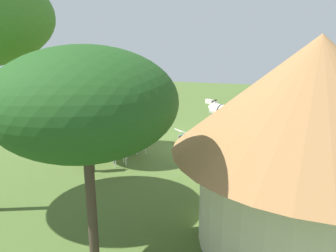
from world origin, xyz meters
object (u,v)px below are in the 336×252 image
patio_chair_near_lawn (109,134)px  striped_lounge_chair (186,136)px  thatched_hut (311,133)px  patio_dining_table (113,139)px  patio_chair_east_end (83,146)px  guest_beside_umbrella (89,145)px  patio_chair_west_end (120,152)px  patio_chair_near_hut (142,140)px  zebra_nearest_camera (225,112)px  zebra_by_umbrella (266,141)px  standing_watcher (268,115)px  shade_umbrella (111,90)px  acacia_tree_right_background (85,103)px

patio_chair_near_lawn → striped_lounge_chair: (-2.98, -1.44, -0.27)m
thatched_hut → patio_dining_table: (6.40, -4.17, -1.95)m
patio_chair_east_end → guest_beside_umbrella: bearing=4.6°
patio_chair_west_end → patio_chair_near_hut: (-0.35, -1.49, 0.00)m
patio_chair_near_hut → zebra_nearest_camera: 4.69m
patio_chair_west_end → zebra_by_umbrella: (-5.01, -1.20, 0.45)m
patio_chair_west_end → guest_beside_umbrella: 1.17m
thatched_hut → zebra_nearest_camera: thatched_hut is taller
patio_chair_near_lawn → zebra_nearest_camera: size_ratio=0.47×
patio_chair_west_end → zebra_by_umbrella: zebra_by_umbrella is taller
patio_chair_west_end → standing_watcher: 7.05m
patio_chair_west_end → guest_beside_umbrella: guest_beside_umbrella is taller
patio_chair_east_end → patio_chair_west_end: bearing=45.5°
thatched_hut → shade_umbrella: (6.40, -4.17, -0.04)m
guest_beside_umbrella → zebra_nearest_camera: (-3.97, -5.93, -0.00)m
patio_chair_east_end → patio_chair_west_end: (-1.61, 0.30, 0.00)m
patio_chair_east_end → zebra_nearest_camera: size_ratio=0.47×
patio_chair_near_lawn → striped_lounge_chair: size_ratio=0.94×
patio_chair_west_end → standing_watcher: bearing=8.1°
patio_chair_east_end → patio_chair_near_hut: same height
patio_chair_east_end → zebra_nearest_camera: zebra_nearest_camera is taller
thatched_hut → patio_dining_table: size_ratio=4.28×
patio_chair_near_hut → zebra_by_umbrella: bearing=-122.2°
patio_chair_west_end → guest_beside_umbrella: bearing=-171.3°
patio_dining_table → standing_watcher: (-5.79, -3.87, 0.40)m
shade_umbrella → patio_chair_near_hut: bearing=-151.4°
thatched_hut → standing_watcher: bearing=-85.7°
zebra_by_umbrella → thatched_hut: bearing=134.9°
thatched_hut → shade_umbrella: thatched_hut is taller
zebra_nearest_camera → thatched_hut: bearing=-129.6°
patio_dining_table → patio_chair_east_end: 1.15m
patio_chair_near_lawn → thatched_hut: bearing=112.3°
patio_chair_east_end → patio_chair_west_end: 1.64m
patio_chair_near_lawn → zebra_nearest_camera: zebra_nearest_camera is taller
patio_chair_near_lawn → acacia_tree_right_background: bearing=80.5°
guest_beside_umbrella → acacia_tree_right_background: size_ratio=0.36×
shade_umbrella → guest_beside_umbrella: (0.12, 1.68, -1.58)m
patio_dining_table → striped_lounge_chair: 3.42m
patio_chair_west_end → zebra_by_umbrella: 5.17m
patio_dining_table → patio_chair_near_hut: bearing=-151.4°
shade_umbrella → standing_watcher: 7.12m
patio_chair_near_lawn → striped_lounge_chair: patio_chair_near_lawn is taller
patio_chair_east_end → striped_lounge_chair: 4.53m
zebra_nearest_camera → patio_chair_west_end: bearing=-178.0°
guest_beside_umbrella → striped_lounge_chair: guest_beside_umbrella is taller
patio_chair_near_hut → guest_beside_umbrella: size_ratio=0.56×
patio_chair_west_end → patio_chair_near_lawn: (1.25, -1.92, 0.00)m
patio_chair_west_end → acacia_tree_right_background: acacia_tree_right_background is taller
patio_chair_west_end → striped_lounge_chair: 3.78m
patio_chair_east_end → guest_beside_umbrella: guest_beside_umbrella is taller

